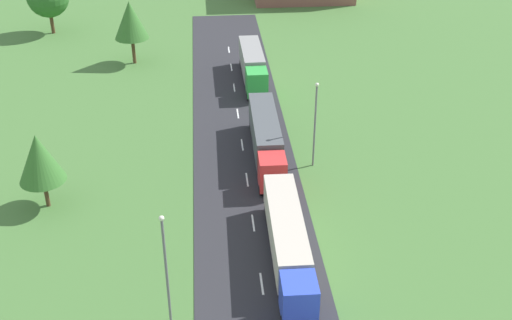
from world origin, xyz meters
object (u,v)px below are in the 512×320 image
(truck_second, at_px, (288,241))
(truck_third, at_px, (266,138))
(tree_oak, at_px, (130,20))
(tree_pine, at_px, (39,158))
(lamppost_third, at_px, (315,121))
(lamppost_second, at_px, (166,267))
(truck_fourth, at_px, (253,65))

(truck_second, height_order, truck_third, truck_third)
(tree_oak, bearing_deg, tree_pine, -98.64)
(truck_second, distance_m, truck_third, 16.26)
(truck_third, bearing_deg, tree_pine, -161.34)
(tree_pine, bearing_deg, tree_oak, 81.36)
(lamppost_third, bearing_deg, truck_second, -106.91)
(lamppost_second, xyz_separation_m, lamppost_third, (13.17, 20.07, -0.18))
(truck_fourth, distance_m, lamppost_second, 41.98)
(truck_third, relative_size, truck_fourth, 1.16)
(truck_second, distance_m, truck_fourth, 35.17)
(tree_pine, bearing_deg, lamppost_second, -53.85)
(truck_second, xyz_separation_m, truck_third, (-0.03, 16.26, 0.13))
(truck_second, bearing_deg, lamppost_third, 73.09)
(truck_fourth, relative_size, tree_oak, 1.51)
(lamppost_third, distance_m, tree_pine, 24.79)
(truck_second, bearing_deg, tree_oak, 109.36)
(lamppost_third, xyz_separation_m, tree_pine, (-24.32, -4.80, 0.01))
(truck_third, bearing_deg, lamppost_second, -111.76)
(tree_oak, xyz_separation_m, tree_pine, (-5.02, -33.02, -1.02))
(truck_fourth, xyz_separation_m, lamppost_second, (-9.03, -40.90, 2.83))
(truck_fourth, relative_size, lamppost_second, 1.38)
(lamppost_second, height_order, lamppost_third, lamppost_second)
(tree_oak, relative_size, tree_pine, 1.18)
(truck_second, distance_m, tree_pine, 22.29)
(lamppost_second, bearing_deg, truck_third, 68.24)
(tree_oak, distance_m, tree_pine, 33.42)
(truck_fourth, height_order, lamppost_second, lamppost_second)
(tree_oak, bearing_deg, truck_third, -60.43)
(lamppost_second, bearing_deg, truck_second, 33.05)
(truck_third, distance_m, lamppost_second, 23.85)
(truck_second, relative_size, lamppost_second, 1.65)
(truck_third, bearing_deg, lamppost_third, -23.70)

